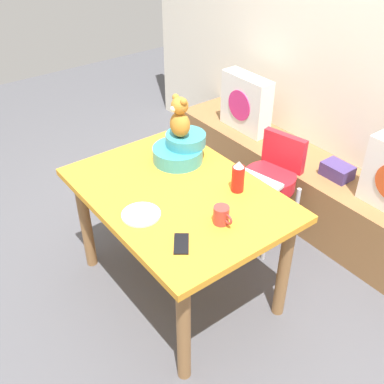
# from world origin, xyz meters

# --- Properties ---
(ground_plane) EXTENTS (8.00, 8.00, 0.00)m
(ground_plane) POSITION_xyz_m (0.00, 0.00, 0.00)
(ground_plane) COLOR #4C4C51
(back_wall) EXTENTS (4.40, 0.10, 2.60)m
(back_wall) POSITION_xyz_m (0.00, 1.46, 1.30)
(back_wall) COLOR silver
(back_wall) RESTS_ON ground_plane
(window_bench) EXTENTS (2.60, 0.44, 0.46)m
(window_bench) POSITION_xyz_m (0.00, 1.19, 0.23)
(window_bench) COLOR olive
(window_bench) RESTS_ON ground_plane
(pillow_floral_left) EXTENTS (0.44, 0.15, 0.44)m
(pillow_floral_left) POSITION_xyz_m (-0.71, 1.17, 0.68)
(pillow_floral_left) COLOR white
(pillow_floral_left) RESTS_ON window_bench
(book_stack) EXTENTS (0.20, 0.14, 0.10)m
(book_stack) POSITION_xyz_m (0.19, 1.19, 0.51)
(book_stack) COLOR #43336E
(book_stack) RESTS_ON window_bench
(dining_table) EXTENTS (1.23, 0.88, 0.74)m
(dining_table) POSITION_xyz_m (0.00, 0.00, 0.63)
(dining_table) COLOR orange
(dining_table) RESTS_ON ground_plane
(highchair) EXTENTS (0.38, 0.50, 0.79)m
(highchair) POSITION_xyz_m (-0.00, 0.75, 0.52)
(highchair) COLOR red
(highchair) RESTS_ON ground_plane
(infant_seat_teal) EXTENTS (0.30, 0.33, 0.16)m
(infant_seat_teal) POSITION_xyz_m (-0.26, 0.21, 0.81)
(infant_seat_teal) COLOR teal
(infant_seat_teal) RESTS_ON dining_table
(teddy_bear) EXTENTS (0.13, 0.12, 0.25)m
(teddy_bear) POSITION_xyz_m (-0.26, 0.21, 1.02)
(teddy_bear) COLOR #AF7329
(teddy_bear) RESTS_ON infant_seat_teal
(ketchup_bottle) EXTENTS (0.07, 0.07, 0.18)m
(ketchup_bottle) POSITION_xyz_m (0.19, 0.26, 0.83)
(ketchup_bottle) COLOR red
(ketchup_bottle) RESTS_ON dining_table
(coffee_mug) EXTENTS (0.12, 0.08, 0.09)m
(coffee_mug) POSITION_xyz_m (0.35, 0.01, 0.79)
(coffee_mug) COLOR #9E332D
(coffee_mug) RESTS_ON dining_table
(dinner_plate_near) EXTENTS (0.20, 0.20, 0.01)m
(dinner_plate_near) POSITION_xyz_m (0.06, -0.27, 0.75)
(dinner_plate_near) COLOR white
(dinner_plate_near) RESTS_ON dining_table
(cell_phone) EXTENTS (0.16, 0.14, 0.01)m
(cell_phone) POSITION_xyz_m (0.36, -0.24, 0.74)
(cell_phone) COLOR black
(cell_phone) RESTS_ON dining_table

